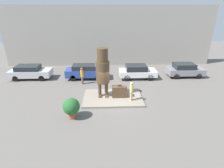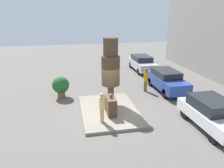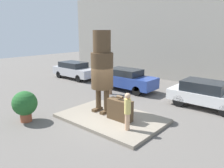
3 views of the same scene
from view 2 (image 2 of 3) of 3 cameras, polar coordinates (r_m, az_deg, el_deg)
name	(u,v)px [view 2 (image 2 of 3)]	position (r m, az deg, el deg)	size (l,w,h in m)	color
ground_plane	(109,112)	(13.42, -0.78, -7.20)	(60.00, 60.00, 0.00)	#605B56
pedestal	(109,110)	(13.39, -0.79, -6.90)	(5.06, 3.34, 0.15)	gray
statue_figure	(111,66)	(13.37, -0.37, 4.60)	(1.14, 1.14, 4.20)	#4C3823
giant_suitcase	(111,105)	(12.63, -0.38, -5.57)	(1.25, 0.49, 1.21)	#4C3823
tourist	(102,106)	(11.53, -2.66, -5.87)	(0.28, 0.28, 1.65)	tan
parked_car_silver	(142,63)	(22.75, 7.84, 5.49)	(4.48, 1.80, 1.53)	#B7B7BC
parked_car_blue	(166,80)	(17.16, 14.05, 1.03)	(4.44, 1.71, 1.59)	#284293
parked_car_white	(212,113)	(12.50, 24.72, -6.83)	(4.11, 1.84, 1.54)	silver
planter_pot	(61,86)	(15.72, -13.25, -0.39)	(1.19, 1.19, 1.52)	brown
worker_hivis	(146,79)	(16.67, 8.79, 1.34)	(0.30, 0.30, 1.79)	brown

